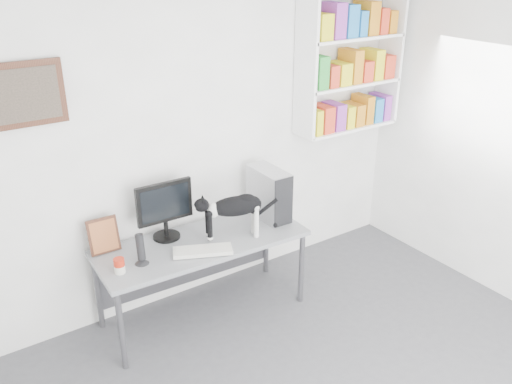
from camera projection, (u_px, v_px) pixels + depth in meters
room at (390, 241)px, 2.83m from camera, size 4.01×4.01×2.70m
bookshelf at (350, 61)px, 4.74m from camera, size 1.03×0.28×1.24m
wall_art at (23, 95)px, 3.43m from camera, size 0.52×0.04×0.42m
desk at (203, 278)px, 4.33m from camera, size 1.66×0.70×0.68m
monitor at (165, 210)px, 4.14m from camera, size 0.45×0.22×0.48m
keyboard at (203, 250)px, 4.02m from camera, size 0.47×0.33×0.03m
pc_tower at (269, 193)px, 4.49m from camera, size 0.19×0.42×0.42m
speaker at (141, 249)px, 3.84m from camera, size 0.12×0.12×0.24m
leaning_print at (103, 235)px, 3.98m from camera, size 0.23×0.10×0.28m
soup_can at (119, 266)px, 3.75m from camera, size 0.09×0.09×0.11m
cat at (234, 217)px, 4.16m from camera, size 0.62×0.33×0.37m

